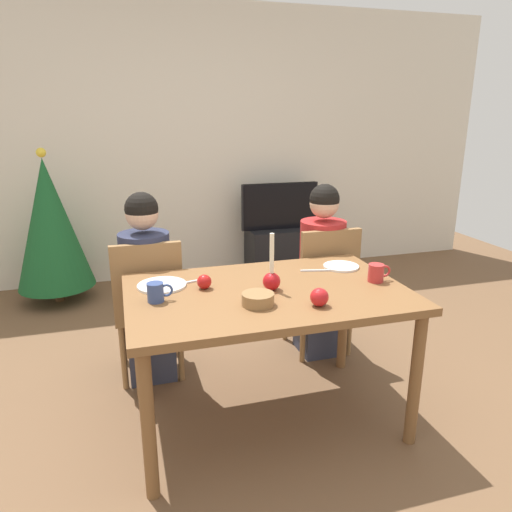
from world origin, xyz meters
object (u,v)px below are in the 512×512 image
dining_table (267,305)px  person_right_child (321,274)px  candle_centerpiece (272,278)px  mug_left (156,293)px  plate_right (341,266)px  apple_by_left_plate (319,297)px  bowl_walnuts (258,299)px  tv_stand (279,251)px  apple_near_candle (204,282)px  chair_left (148,301)px  person_left_child (147,291)px  christmas_tree (50,224)px  mug_right (377,273)px  plate_left (162,285)px  chair_right (323,283)px  tv (280,206)px

dining_table → person_right_child: bearing=47.5°
candle_centerpiece → mug_left: bearing=179.9°
dining_table → candle_centerpiece: size_ratio=4.78×
plate_right → apple_by_left_plate: apple_by_left_plate is taller
plate_right → bowl_walnuts: 0.74m
tv_stand → plate_right: 2.16m
person_right_child → apple_near_candle: bearing=-148.9°
chair_left → apple_by_left_plate: bearing=-50.2°
mug_left → apple_near_candle: size_ratio=1.64×
person_left_child → christmas_tree: (-0.70, 1.50, 0.13)m
mug_left → christmas_tree: bearing=108.4°
tv_stand → mug_left: 2.76m
mug_left → apple_near_candle: 0.27m
mug_right → apple_by_left_plate: size_ratio=1.47×
chair_left → person_right_child: bearing=1.6°
plate_right → mug_left: 1.09m
person_left_child → tv_stand: person_left_child is taller
person_left_child → mug_right: bearing=-30.7°
christmas_tree → bowl_walnuts: size_ratio=8.83×
person_left_child → apple_near_candle: 0.63m
dining_table → plate_right: (0.52, 0.23, 0.09)m
christmas_tree → plate_left: 2.08m
dining_table → mug_left: size_ratio=11.49×
plate_right → mug_left: mug_left is taller
candle_centerpiece → chair_left: bearing=133.5°
plate_left → apple_near_candle: bearing=-25.1°
chair_right → tv_stand: bearing=80.7°
chair_left → bowl_walnuts: (0.46, -0.78, 0.27)m
chair_right → mug_left: chair_right is taller
candle_centerpiece → plate_right: (0.50, 0.23, -0.06)m
apple_near_candle → person_right_child: bearing=31.1°
plate_left → mug_left: bearing=-101.9°
mug_right → apple_near_candle: 0.90m
candle_centerpiece → plate_left: 0.57m
apple_by_left_plate → christmas_tree: bearing=120.7°
chair_left → christmas_tree: christmas_tree is taller
person_left_child → mug_right: person_left_child is taller
plate_left → apple_by_left_plate: bearing=-34.7°
person_left_child → apple_by_left_plate: bearing=-51.2°
christmas_tree → mug_left: christmas_tree is taller
chair_right → christmas_tree: 2.41m
christmas_tree → apple_by_left_plate: christmas_tree is taller
christmas_tree → plate_right: size_ratio=6.56×
mug_right → bowl_walnuts: size_ratio=0.84×
bowl_walnuts → plate_right: bearing=32.9°
candle_centerpiece → plate_left: bearing=158.6°
chair_right → mug_left: bearing=-151.6°
chair_right → mug_left: (-1.13, -0.61, 0.28)m
person_left_child → bowl_walnuts: person_left_child is taller
tv → candle_centerpiece: 2.46m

